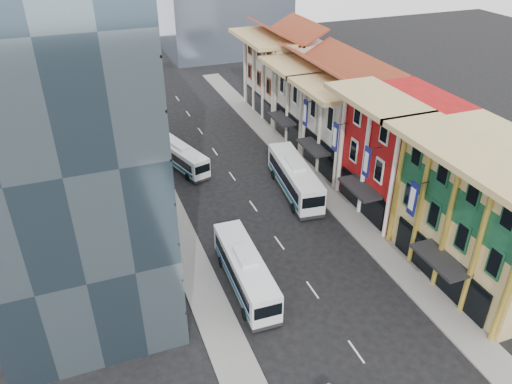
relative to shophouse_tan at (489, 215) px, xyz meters
name	(u,v)px	position (x,y,z in m)	size (l,w,h in m)	color
ground	(364,362)	(-14.00, -5.00, -6.00)	(200.00, 200.00, 0.00)	black
sidewalk_right	(325,191)	(-5.50, 17.00, -5.92)	(3.00, 90.00, 0.15)	slate
sidewalk_left	(174,221)	(-22.50, 17.00, -5.92)	(3.00, 90.00, 0.15)	slate
shophouse_tan	(489,215)	(0.00, 0.00, 0.00)	(8.00, 14.00, 12.00)	tan
shophouse_red	(402,154)	(0.00, 12.00, 0.00)	(8.00, 10.00, 12.00)	#A91313
shophouse_cream_near	(352,128)	(0.00, 21.50, -1.00)	(8.00, 9.00, 10.00)	beige
shophouse_cream_mid	(317,102)	(0.00, 30.50, -1.00)	(8.00, 9.00, 10.00)	beige
shophouse_cream_far	(285,75)	(0.00, 41.00, -0.50)	(8.00, 12.00, 11.00)	beige
office_tower	(55,100)	(-31.00, 14.00, 9.00)	(12.00, 26.00, 30.00)	#374A58
office_block_far	(71,100)	(-30.00, 37.00, 1.00)	(10.00, 18.00, 14.00)	gray
bus_left_near	(245,270)	(-19.06, 5.39, -4.27)	(2.53, 10.78, 3.46)	silver
bus_left_far	(181,156)	(-18.98, 28.17, -4.47)	(2.23, 9.51, 3.05)	white
bus_right	(295,177)	(-8.81, 18.03, -4.10)	(2.77, 11.83, 3.79)	white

